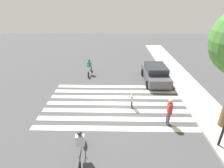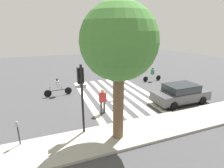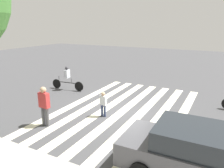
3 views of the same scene
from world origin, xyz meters
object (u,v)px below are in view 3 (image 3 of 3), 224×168
(pedestrian_child_with_backpack, at_px, (44,104))
(car_parked_dark_suv, at_px, (200,153))
(pedestrian_adult_blue_shirt, at_px, (103,103))
(cyclist_mid_street, at_px, (67,77))

(pedestrian_child_with_backpack, distance_m, car_parked_dark_suv, 6.37)
(pedestrian_adult_blue_shirt, bearing_deg, pedestrian_child_with_backpack, -118.62)
(pedestrian_child_with_backpack, bearing_deg, car_parked_dark_suv, -0.74)
(pedestrian_adult_blue_shirt, distance_m, cyclist_mid_street, 5.17)
(pedestrian_child_with_backpack, relative_size, pedestrian_adult_blue_shirt, 1.44)
(pedestrian_child_with_backpack, bearing_deg, pedestrian_adult_blue_shirt, 52.77)
(pedestrian_child_with_backpack, xyz_separation_m, pedestrian_adult_blue_shirt, (-1.76, -2.03, -0.30))
(pedestrian_child_with_backpack, relative_size, car_parked_dark_suv, 0.39)
(pedestrian_child_with_backpack, xyz_separation_m, cyclist_mid_street, (2.63, -4.77, -0.14))
(car_parked_dark_suv, bearing_deg, pedestrian_adult_blue_shirt, -29.30)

